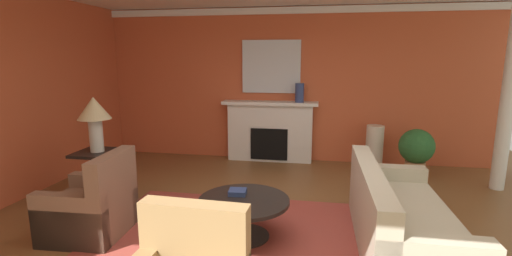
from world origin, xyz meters
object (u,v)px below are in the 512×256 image
fireplace (270,133)px  sofa (399,222)px  mantel_mirror (271,67)px  vase_mantel_right (300,93)px  side_table (99,172)px  coffee_table (244,209)px  potted_plant (416,150)px  armchair_near_window (92,209)px  vase_tall_corner (374,148)px  table_lamp (94,114)px

fireplace → sofa: bearing=-60.3°
mantel_mirror → vase_mantel_right: 0.74m
sofa → side_table: bearing=169.6°
coffee_table → side_table: bearing=161.6°
coffee_table → potted_plant: potted_plant is taller
sofa → armchair_near_window: 3.32m
fireplace → armchair_near_window: 3.68m
side_table → coffee_table: bearing=-18.4°
fireplace → sofa: (1.76, -3.08, -0.25)m
armchair_near_window → vase_tall_corner: armchair_near_window is taller
mantel_mirror → vase_tall_corner: (1.89, -0.42, -1.39)m
mantel_mirror → armchair_near_window: bearing=-114.3°
vase_tall_corner → armchair_near_window: bearing=-138.7°
sofa → potted_plant: bearing=73.0°
side_table → potted_plant: size_ratio=0.84×
mantel_mirror → sofa: bearing=-61.2°
sofa → fireplace: bearing=119.7°
armchair_near_window → potted_plant: bearing=33.2°
vase_tall_corner → potted_plant: 0.71m
mantel_mirror → side_table: 3.53m
mantel_mirror → potted_plant: mantel_mirror is taller
fireplace → mantel_mirror: 1.25m
mantel_mirror → vase_tall_corner: 2.39m
table_lamp → vase_tall_corner: size_ratio=0.93×
sofa → vase_tall_corner: (0.14, 2.78, 0.10)m
vase_tall_corner → potted_plant: bearing=-32.2°
armchair_near_window → potted_plant: size_ratio=1.14×
table_lamp → vase_tall_corner: table_lamp is taller
fireplace → vase_mantel_right: (0.55, -0.05, 0.78)m
sofa → table_lamp: size_ratio=2.80×
mantel_mirror → armchair_near_window: mantel_mirror is taller
vase_tall_corner → side_table: bearing=-152.3°
vase_mantel_right → vase_tall_corner: vase_mantel_right is taller
armchair_near_window → potted_plant: armchair_near_window is taller
side_table → vase_tall_corner: bearing=27.7°
vase_mantel_right → fireplace: bearing=174.9°
mantel_mirror → coffee_table: mantel_mirror is taller
side_table → potted_plant: potted_plant is taller
table_lamp → potted_plant: 4.92m
armchair_near_window → table_lamp: size_ratio=1.27×
armchair_near_window → potted_plant: (4.05, 2.65, 0.19)m
coffee_table → side_table: side_table is taller
fireplace → table_lamp: size_ratio=2.40×
side_table → vase_mantel_right: 3.62m
sofa → vase_tall_corner: sofa is taller
side_table → vase_tall_corner: size_ratio=0.87×
armchair_near_window → coffee_table: bearing=7.4°
side_table → table_lamp: 0.82m
armchair_near_window → potted_plant: 4.84m
coffee_table → vase_mantel_right: 3.24m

